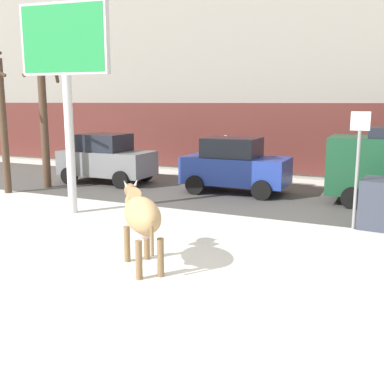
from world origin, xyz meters
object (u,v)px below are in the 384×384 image
at_px(pedestrian_by_cars, 225,156).
at_px(bare_tree_right_lot, 44,115).
at_px(car_grey_hatchback, 106,159).
at_px(car_blue_hatchback, 235,166).
at_px(billboard, 65,52).
at_px(street_sign, 358,161).
at_px(bare_tree_left_lot, 2,121).
at_px(cow_tan, 141,216).

distance_m(pedestrian_by_cars, bare_tree_right_lot, 7.13).
distance_m(car_grey_hatchback, car_blue_hatchback, 5.10).
xyz_separation_m(billboard, pedestrian_by_cars, (1.59, 7.53, -3.43)).
bearing_deg(car_blue_hatchback, pedestrian_by_cars, 117.34).
distance_m(car_grey_hatchback, street_sign, 9.79).
relative_size(billboard, bare_tree_left_lot, 1.17).
bearing_deg(pedestrian_by_cars, bare_tree_left_lot, -131.85).
xyz_separation_m(billboard, street_sign, (7.28, 1.59, -2.64)).
relative_size(car_blue_hatchback, pedestrian_by_cars, 2.05).
bearing_deg(car_grey_hatchback, street_sign, -17.10).
height_order(billboard, bare_tree_left_lot, billboard).
relative_size(cow_tan, car_grey_hatchback, 0.46).
bearing_deg(billboard, bare_tree_right_lot, 141.19).
xyz_separation_m(cow_tan, car_blue_hatchback, (-1.00, 7.62, -0.07)).
bearing_deg(street_sign, cow_tan, -125.67).
distance_m(cow_tan, pedestrian_by_cars, 10.72).
bearing_deg(bare_tree_right_lot, car_blue_hatchback, 17.15).
relative_size(cow_tan, bare_tree_right_lot, 0.34).
relative_size(cow_tan, pedestrian_by_cars, 0.95).
bearing_deg(bare_tree_left_lot, car_grey_hatchback, 58.68).
height_order(pedestrian_by_cars, street_sign, street_sign).
xyz_separation_m(billboard, bare_tree_left_lot, (-3.95, 1.35, -1.89)).
xyz_separation_m(bare_tree_left_lot, street_sign, (11.22, 0.24, -0.76)).
bearing_deg(billboard, car_blue_hatchback, 57.14).
xyz_separation_m(cow_tan, car_grey_hatchback, (-6.10, 7.37, -0.07)).
distance_m(car_blue_hatchback, pedestrian_by_cars, 3.17).
distance_m(cow_tan, bare_tree_right_lot, 9.47).
height_order(billboard, bare_tree_right_lot, billboard).
distance_m(billboard, bare_tree_left_lot, 4.58).
height_order(cow_tan, car_grey_hatchback, car_grey_hatchback).
bearing_deg(bare_tree_left_lot, billboard, -18.91).
height_order(cow_tan, street_sign, street_sign).
height_order(car_grey_hatchback, pedestrian_by_cars, car_grey_hatchback).
height_order(car_blue_hatchback, pedestrian_by_cars, car_blue_hatchback).
bearing_deg(billboard, car_grey_hatchback, 114.70).
bearing_deg(bare_tree_left_lot, car_blue_hatchback, 25.69).
height_order(cow_tan, bare_tree_right_lot, bare_tree_right_lot).
xyz_separation_m(car_blue_hatchback, bare_tree_right_lot, (-6.44, -1.99, 1.66)).
xyz_separation_m(billboard, car_blue_hatchback, (3.05, 4.71, -3.39)).
height_order(car_blue_hatchback, bare_tree_left_lot, bare_tree_left_lot).
xyz_separation_m(car_grey_hatchback, bare_tree_right_lot, (-1.34, -1.74, 1.66)).
bearing_deg(bare_tree_left_lot, bare_tree_right_lot, 68.05).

